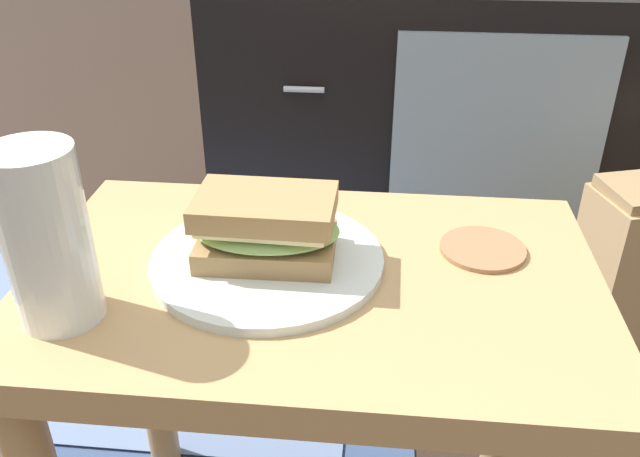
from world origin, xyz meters
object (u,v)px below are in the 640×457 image
(beer_glass, at_px, (47,239))
(coaster, at_px, (483,249))
(tv_cabinet, at_px, (430,110))
(sandwich_front, at_px, (266,227))
(plate, at_px, (268,260))

(beer_glass, distance_m, coaster, 0.42)
(tv_cabinet, relative_size, beer_glass, 6.02)
(sandwich_front, xyz_separation_m, coaster, (0.22, 0.05, -0.04))
(tv_cabinet, xyz_separation_m, coaster, (0.00, -0.89, 0.17))
(beer_glass, height_order, coaster, beer_glass)
(tv_cabinet, distance_m, sandwich_front, 0.99)
(plate, xyz_separation_m, beer_glass, (-0.17, -0.10, 0.07))
(sandwich_front, height_order, coaster, sandwich_front)
(tv_cabinet, height_order, plate, tv_cabinet)
(tv_cabinet, xyz_separation_m, beer_glass, (-0.38, -1.04, 0.25))
(plate, relative_size, beer_glass, 1.45)
(coaster, bearing_deg, plate, -167.76)
(plate, relative_size, sandwich_front, 1.60)
(plate, distance_m, beer_glass, 0.21)
(tv_cabinet, relative_size, coaster, 10.98)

